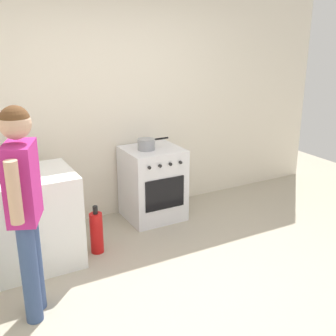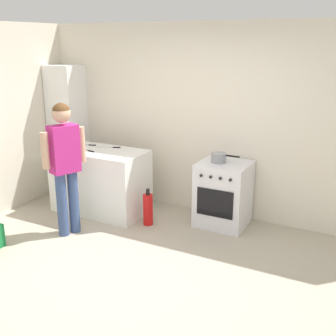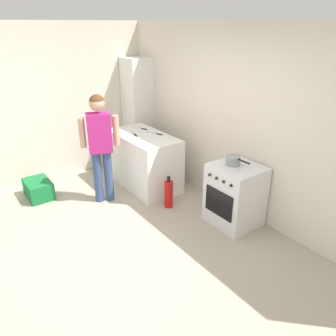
{
  "view_description": "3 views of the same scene",
  "coord_description": "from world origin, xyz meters",
  "px_view_note": "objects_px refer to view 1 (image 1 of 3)",
  "views": [
    {
      "loc": [
        -1.71,
        -2.55,
        2.15
      ],
      "look_at": [
        0.21,
        0.94,
        0.82
      ],
      "focal_mm": 45.0,
      "sensor_mm": 36.0,
      "label": 1
    },
    {
      "loc": [
        2.11,
        -3.35,
        2.36
      ],
      "look_at": [
        -0.0,
        0.69,
        0.97
      ],
      "focal_mm": 45.0,
      "sensor_mm": 36.0,
      "label": 2
    },
    {
      "loc": [
        2.96,
        -1.46,
        2.56
      ],
      "look_at": [
        -0.13,
        0.81,
        0.85
      ],
      "focal_mm": 35.0,
      "sensor_mm": 36.0,
      "label": 3
    }
  ],
  "objects_px": {
    "pot": "(146,144)",
    "knife_carving": "(1,171)",
    "oven_left": "(153,183)",
    "person": "(24,197)",
    "fire_extinguisher": "(97,232)"
  },
  "relations": [
    {
      "from": "pot",
      "to": "knife_carving",
      "type": "height_order",
      "value": "pot"
    },
    {
      "from": "oven_left",
      "to": "knife_carving",
      "type": "distance_m",
      "value": 1.73
    },
    {
      "from": "person",
      "to": "fire_extinguisher",
      "type": "relative_size",
      "value": 3.32
    },
    {
      "from": "pot",
      "to": "fire_extinguisher",
      "type": "xyz_separation_m",
      "value": [
        -0.79,
        -0.47,
        -0.7
      ]
    },
    {
      "from": "oven_left",
      "to": "person",
      "type": "distance_m",
      "value": 2.08
    },
    {
      "from": "fire_extinguisher",
      "to": "person",
      "type": "bearing_deg",
      "value": -137.53
    },
    {
      "from": "pot",
      "to": "knife_carving",
      "type": "relative_size",
      "value": 1.18
    },
    {
      "from": "person",
      "to": "oven_left",
      "type": "bearing_deg",
      "value": 35.72
    },
    {
      "from": "pot",
      "to": "person",
      "type": "height_order",
      "value": "person"
    },
    {
      "from": "pot",
      "to": "knife_carving",
      "type": "xyz_separation_m",
      "value": [
        -1.58,
        -0.18,
        -0.01
      ]
    },
    {
      "from": "person",
      "to": "fire_extinguisher",
      "type": "distance_m",
      "value": 1.28
    },
    {
      "from": "oven_left",
      "to": "pot",
      "type": "height_order",
      "value": "pot"
    },
    {
      "from": "pot",
      "to": "oven_left",
      "type": "bearing_deg",
      "value": 9.26
    },
    {
      "from": "oven_left",
      "to": "person",
      "type": "xyz_separation_m",
      "value": [
        -1.62,
        -1.17,
        0.57
      ]
    },
    {
      "from": "oven_left",
      "to": "person",
      "type": "relative_size",
      "value": 0.51
    }
  ]
}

